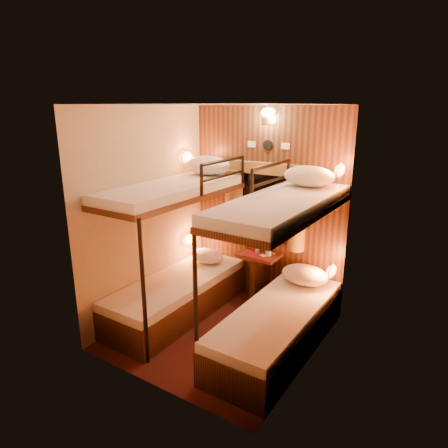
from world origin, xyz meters
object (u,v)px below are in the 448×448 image
Objects in this scene: bunk_left at (177,270)px; table at (258,271)px; bottle_left at (258,245)px; bunk_right at (279,298)px; bottle_right at (269,247)px.

bunk_left is 2.90× the size of table.
bottle_left reaches higher than table.
table is 0.33m from bottle_left.
bottle_right is at bearing 123.27° from bunk_right.
bunk_right reaches higher than table.
table is 2.56× the size of bottle_right.
bunk_right is at bearing -50.33° from table.
table is at bearing -173.74° from bottle_right.
bunk_right is 1.02m from table.
bunk_right is 1.08m from bottle_left.
table is 0.37m from bottle_right.
table is at bearing 50.33° from bunk_left.
table is at bearing 129.67° from bunk_right.
bunk_left is 9.07× the size of bottle_left.
bottle_left is (-0.68, 0.82, 0.18)m from bunk_right.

